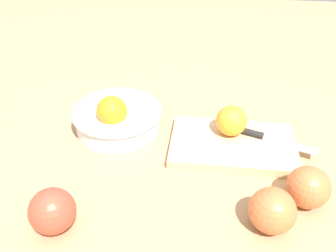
{
  "coord_description": "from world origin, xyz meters",
  "views": [
    {
      "loc": [
        0.07,
        -0.59,
        0.48
      ],
      "look_at": [
        -0.01,
        0.05,
        0.04
      ],
      "focal_mm": 39.35,
      "sensor_mm": 36.0,
      "label": 1
    }
  ],
  "objects_px": {
    "orange_on_board": "(231,121)",
    "apple_front_right": "(272,211)",
    "bowl": "(117,116)",
    "knife": "(268,138)",
    "apple_front_left": "(52,211)",
    "cutting_board": "(233,145)",
    "apple_front_right_2": "(308,187)"
  },
  "relations": [
    {
      "from": "orange_on_board",
      "to": "apple_front_right",
      "type": "bearing_deg",
      "value": -75.55
    },
    {
      "from": "bowl",
      "to": "orange_on_board",
      "type": "bearing_deg",
      "value": -3.74
    },
    {
      "from": "orange_on_board",
      "to": "knife",
      "type": "distance_m",
      "value": 0.08
    },
    {
      "from": "knife",
      "to": "apple_front_left",
      "type": "relative_size",
      "value": 2.02
    },
    {
      "from": "knife",
      "to": "apple_front_right",
      "type": "height_order",
      "value": "apple_front_right"
    },
    {
      "from": "bowl",
      "to": "apple_front_left",
      "type": "relative_size",
      "value": 2.65
    },
    {
      "from": "knife",
      "to": "apple_front_left",
      "type": "xyz_separation_m",
      "value": [
        -0.37,
        -0.26,
        0.01
      ]
    },
    {
      "from": "knife",
      "to": "apple_front_right",
      "type": "relative_size",
      "value": 2.0
    },
    {
      "from": "cutting_board",
      "to": "apple_front_left",
      "type": "bearing_deg",
      "value": -140.08
    },
    {
      "from": "orange_on_board",
      "to": "apple_front_left",
      "type": "xyz_separation_m",
      "value": [
        -0.29,
        -0.27,
        -0.01
      ]
    },
    {
      "from": "orange_on_board",
      "to": "apple_front_left",
      "type": "distance_m",
      "value": 0.4
    },
    {
      "from": "bowl",
      "to": "apple_front_right_2",
      "type": "bearing_deg",
      "value": -26.21
    },
    {
      "from": "cutting_board",
      "to": "apple_front_left",
      "type": "xyz_separation_m",
      "value": [
        -0.29,
        -0.24,
        0.03
      ]
    },
    {
      "from": "knife",
      "to": "apple_front_left",
      "type": "height_order",
      "value": "apple_front_left"
    },
    {
      "from": "apple_front_right_2",
      "to": "orange_on_board",
      "type": "bearing_deg",
      "value": 126.82
    },
    {
      "from": "apple_front_right",
      "to": "apple_front_left",
      "type": "bearing_deg",
      "value": -173.22
    },
    {
      "from": "bowl",
      "to": "apple_front_right",
      "type": "height_order",
      "value": "bowl"
    },
    {
      "from": "cutting_board",
      "to": "apple_front_right",
      "type": "height_order",
      "value": "apple_front_right"
    },
    {
      "from": "bowl",
      "to": "apple_front_left",
      "type": "bearing_deg",
      "value": -97.13
    },
    {
      "from": "apple_front_right",
      "to": "cutting_board",
      "type": "bearing_deg",
      "value": 104.85
    },
    {
      "from": "cutting_board",
      "to": "knife",
      "type": "bearing_deg",
      "value": 10.18
    },
    {
      "from": "apple_front_right_2",
      "to": "apple_front_left",
      "type": "bearing_deg",
      "value": -166.02
    },
    {
      "from": "knife",
      "to": "apple_front_right",
      "type": "xyz_separation_m",
      "value": [
        -0.02,
        -0.22,
        0.01
      ]
    },
    {
      "from": "orange_on_board",
      "to": "apple_front_right",
      "type": "xyz_separation_m",
      "value": [
        0.06,
        -0.23,
        -0.01
      ]
    },
    {
      "from": "bowl",
      "to": "orange_on_board",
      "type": "height_order",
      "value": "bowl"
    },
    {
      "from": "apple_front_left",
      "to": "apple_front_right_2",
      "type": "height_order",
      "value": "same"
    },
    {
      "from": "bowl",
      "to": "knife",
      "type": "bearing_deg",
      "value": -5.42
    },
    {
      "from": "bowl",
      "to": "knife",
      "type": "height_order",
      "value": "bowl"
    },
    {
      "from": "cutting_board",
      "to": "apple_front_left",
      "type": "distance_m",
      "value": 0.38
    },
    {
      "from": "cutting_board",
      "to": "apple_front_right_2",
      "type": "bearing_deg",
      "value": -49.44
    },
    {
      "from": "bowl",
      "to": "apple_front_left",
      "type": "height_order",
      "value": "bowl"
    },
    {
      "from": "bowl",
      "to": "apple_front_right",
      "type": "xyz_separation_m",
      "value": [
        0.31,
        -0.25,
        0.0
      ]
    }
  ]
}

